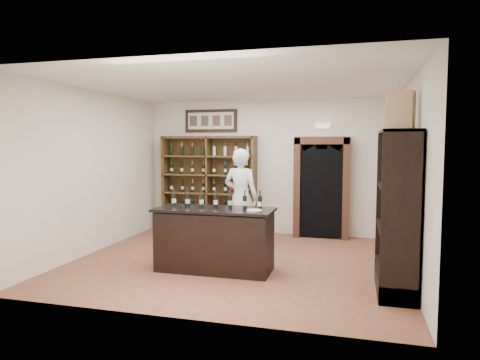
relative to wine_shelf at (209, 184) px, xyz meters
name	(u,v)px	position (x,y,z in m)	size (l,w,h in m)	color
floor	(237,261)	(1.30, -2.33, -1.10)	(5.50, 5.50, 0.00)	brown
ceiling	(237,85)	(1.30, -2.33, 1.90)	(5.50, 5.50, 0.00)	white
wall_back	(266,167)	(1.30, 0.17, 0.40)	(5.50, 0.04, 3.00)	white
wall_left	(94,172)	(-1.45, -2.33, 0.40)	(0.04, 5.00, 3.00)	white
wall_right	(410,178)	(4.05, -2.33, 0.40)	(0.04, 5.00, 3.00)	white
wine_shelf	(209,184)	(0.00, 0.00, 0.00)	(2.20, 0.38, 2.20)	#4E3A1B
framed_picture	(211,121)	(0.00, 0.14, 1.45)	(1.25, 0.04, 0.52)	black
arched_doorway	(322,185)	(2.55, 0.00, 0.04)	(1.17, 0.35, 2.17)	black
emergency_light	(323,126)	(2.55, 0.09, 1.30)	(0.30, 0.10, 0.10)	white
tasting_counter	(215,240)	(1.10, -2.93, -0.61)	(1.88, 0.78, 1.00)	black
counter_bottle_0	(174,200)	(0.38, -2.86, 0.01)	(0.07, 0.07, 0.30)	black
counter_bottle_1	(188,200)	(0.62, -2.86, 0.01)	(0.07, 0.07, 0.30)	black
counter_bottle_2	(201,201)	(0.86, -2.86, 0.01)	(0.07, 0.07, 0.30)	black
counter_bottle_3	(216,201)	(1.10, -2.86, 0.01)	(0.07, 0.07, 0.30)	black
counter_bottle_4	(230,202)	(1.34, -2.86, 0.01)	(0.07, 0.07, 0.30)	black
counter_bottle_5	(245,202)	(1.58, -2.86, 0.01)	(0.07, 0.07, 0.30)	black
counter_bottle_6	(260,203)	(1.82, -2.86, 0.01)	(0.07, 0.07, 0.30)	black
side_cabinet	(399,237)	(3.82, -3.23, -0.35)	(0.48, 1.20, 2.20)	black
shopkeeper	(241,198)	(1.08, -1.22, -0.14)	(0.70, 0.46, 1.93)	silver
plate	(254,210)	(1.77, -3.03, -0.09)	(0.24, 0.24, 0.02)	beige
wine_crate	(400,111)	(3.80, -3.10, 1.36)	(0.37, 0.15, 0.52)	tan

